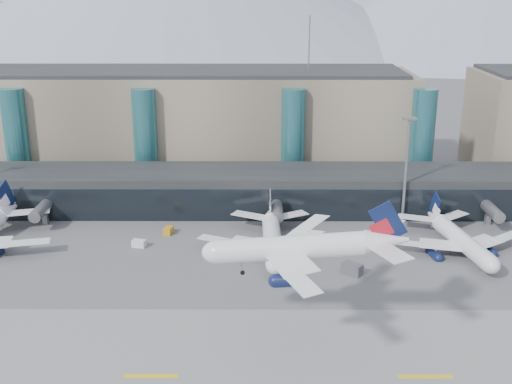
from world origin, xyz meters
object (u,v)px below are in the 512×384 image
lightmast_mid (406,165)px  jet_parked_right (456,232)px  veh_g (364,237)px  veh_c (352,269)px  veh_b (168,231)px  veh_a (139,243)px  veh_h (239,254)px  veh_d (435,223)px  jet_parked_mid (272,231)px  hero_jet (311,241)px

lightmast_mid → jet_parked_right: 20.50m
lightmast_mid → veh_g: 20.46m
veh_c → veh_b: bearing=-170.0°
jet_parked_right → veh_a: (-68.30, 0.80, -3.17)m
veh_b → veh_h: bearing=-117.6°
veh_c → veh_a: bearing=-158.5°
veh_h → veh_d: bearing=-18.9°
jet_parked_mid → veh_g: bearing=-77.9°
hero_jet → jet_parked_right: hero_jet is taller
jet_parked_mid → veh_h: size_ratio=9.83×
hero_jet → veh_c: hero_jet is taller
veh_b → veh_h: 21.51m
veh_h → veh_b: bearing=98.4°
veh_a → hero_jet: bearing=-35.3°
veh_d → veh_g: 20.03m
jet_parked_right → veh_h: size_ratio=9.46×
veh_d → veh_c: bearing=162.0°
jet_parked_right → veh_a: size_ratio=11.37×
hero_jet → veh_g: size_ratio=12.20×
lightmast_mid → jet_parked_right: bearing=-62.9°
jet_parked_mid → jet_parked_right: 39.46m
veh_b → veh_c: size_ratio=0.69×
lightmast_mid → veh_g: size_ratio=9.65×
lightmast_mid → jet_parked_mid: 36.58m
hero_jet → veh_g: 49.69m
veh_a → veh_d: (67.50, 12.89, -0.04)m
veh_b → veh_d: veh_b is taller
jet_parked_right → veh_h: 46.86m
lightmast_mid → veh_h: size_ratio=7.47×
hero_jet → veh_c: (10.56, 26.37, -16.75)m
hero_jet → veh_d: 64.86m
lightmast_mid → hero_jet: bearing=-115.8°
jet_parked_right → hero_jet: bearing=129.3°
jet_parked_mid → veh_b: (-23.47, 8.38, -3.31)m
veh_a → veh_b: bearing=69.2°
jet_parked_right → veh_b: bearing=73.1°
veh_a → veh_h: (21.85, -6.17, 0.14)m
veh_h → veh_g: bearing=-21.2°
jet_parked_mid → veh_b: jet_parked_mid is taller
lightmast_mid → jet_parked_mid: lightmast_mid is taller
lightmast_mid → veh_c: 35.12m
hero_jet → veh_b: bearing=128.5°
veh_d → lightmast_mid: bearing=97.8°
jet_parked_right → veh_d: 14.09m
veh_b → veh_g: bearing=-82.2°
lightmast_mid → veh_d: lightmast_mid is taller
veh_b → veh_g: size_ratio=1.04×
jet_parked_mid → veh_c: (15.54, -12.72, -2.99)m
lightmast_mid → veh_h: lightmast_mid is taller
lightmast_mid → veh_c: (-15.89, -28.36, -13.31)m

